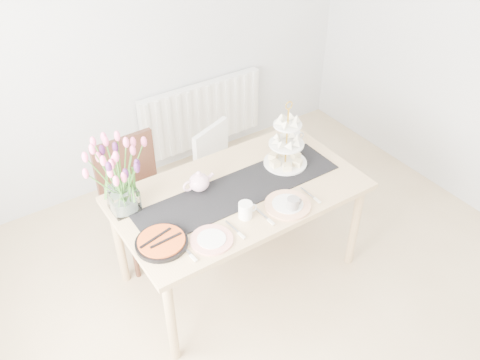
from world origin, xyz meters
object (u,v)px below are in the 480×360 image
chair_white (222,168)px  cake_stand (286,149)px  plate_left (212,240)px  teapot (199,182)px  cream_jug (293,137)px  plate_right (288,205)px  mug_grey (293,204)px  chair_brown (135,191)px  radiator (202,114)px  tulip_vase (117,166)px  dining_table (239,199)px  mug_white (245,210)px  tart_tin (162,242)px

chair_white → cake_stand: cake_stand is taller
cake_stand → plate_left: (-0.81, -0.36, -0.12)m
teapot → cream_jug: 0.85m
cream_jug → plate_right: 0.71m
cream_jug → mug_grey: size_ratio=1.13×
teapot → mug_grey: size_ratio=2.40×
chair_brown → mug_grey: size_ratio=10.29×
cake_stand → plate_right: cake_stand is taller
radiator → mug_grey: bearing=-101.8°
tulip_vase → cake_stand: (1.11, -0.17, -0.20)m
chair_brown → teapot: chair_brown is taller
radiator → dining_table: size_ratio=0.75×
chair_brown → plate_right: size_ratio=3.14×
mug_white → plate_left: (-0.28, -0.06, -0.05)m
cream_jug → dining_table: bearing=-142.8°
tart_tin → mug_white: size_ratio=2.94×
chair_white → cake_stand: (0.18, -0.56, 0.42)m
chair_brown → mug_white: size_ratio=8.87×
dining_table → mug_white: size_ratio=15.53×
dining_table → chair_white: chair_white is taller
dining_table → tulip_vase: 0.83m
radiator → teapot: 1.52m
chair_brown → tart_tin: bearing=-103.7°
radiator → mug_grey: 1.83m
tart_tin → plate_right: tart_tin is taller
tulip_vase → tart_tin: bearing=-82.9°
plate_left → dining_table: bearing=37.3°
cake_stand → mug_white: size_ratio=4.25×
tulip_vase → mug_grey: 1.07m
chair_white → mug_white: (-0.36, -0.85, 0.35)m
chair_brown → plate_left: size_ratio=3.66×
mug_grey → plate_right: (-0.00, 0.05, -0.04)m
cream_jug → mug_grey: 0.74m
radiator → plate_right: size_ratio=4.13×
cake_stand → dining_table: bearing=-171.4°
cream_jug → plate_right: cream_jug is taller
chair_white → cream_jug: bearing=-65.8°
plate_right → mug_grey: bearing=-89.7°
tulip_vase → teapot: size_ratio=2.82×
tart_tin → mug_white: bearing=-7.3°
cream_jug → plate_left: (-1.02, -0.53, -0.04)m
tart_tin → plate_left: 0.28m
tulip_vase → cream_jug: bearing=0.2°
dining_table → mug_grey: size_ratio=18.03×
cake_stand → tart_tin: (-1.06, -0.23, -0.11)m
dining_table → plate_right: size_ratio=5.51×
tulip_vase → mug_white: tulip_vase is taller
plate_right → chair_brown: bearing=124.5°
tulip_vase → cake_stand: tulip_vase is taller
tulip_vase → tart_tin: (0.05, -0.40, -0.31)m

